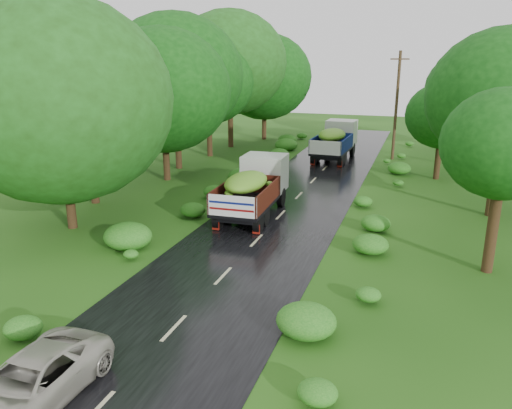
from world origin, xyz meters
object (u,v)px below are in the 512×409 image
at_px(utility_pole, 396,105).
at_px(car, 31,382).
at_px(truck_far, 336,139).
at_px(truck_near, 254,185).

bearing_deg(utility_pole, car, -123.34).
xyz_separation_m(truck_far, utility_pole, (4.42, 1.35, 2.71)).
xyz_separation_m(truck_near, truck_far, (1.47, 16.00, 0.06)).
xyz_separation_m(truck_far, car, (-1.68, -31.93, -1.02)).
relative_size(car, utility_pole, 0.51).
distance_m(truck_far, utility_pole, 5.36).
bearing_deg(truck_far, car, -90.57).
relative_size(truck_near, utility_pole, 0.80).
distance_m(car, utility_pole, 34.05).
bearing_deg(truck_near, truck_far, 82.66).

